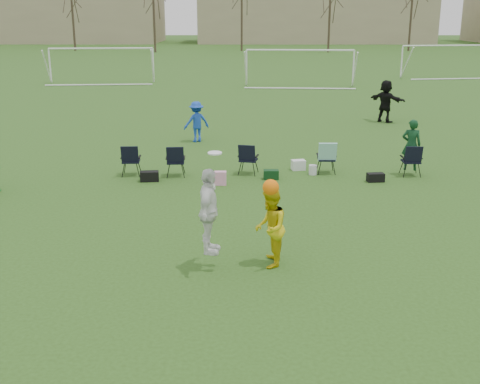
{
  "coord_description": "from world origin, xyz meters",
  "views": [
    {
      "loc": [
        0.06,
        -9.83,
        4.83
      ],
      "look_at": [
        0.02,
        2.16,
        1.25
      ],
      "focal_mm": 45.0,
      "sensor_mm": 36.0,
      "label": 1
    }
  ],
  "objects_px": {
    "fielder_black": "(386,101)",
    "goal_right": "(447,52)",
    "goal_mid": "(300,57)",
    "fielder_blue": "(197,122)",
    "center_contest": "(242,219)",
    "goal_left": "(101,55)"
  },
  "relations": [
    {
      "from": "fielder_black",
      "to": "goal_mid",
      "type": "xyz_separation_m",
      "value": [
        -2.62,
        14.33,
        0.96
      ]
    },
    {
      "from": "center_contest",
      "to": "goal_left",
      "type": "distance_m",
      "value": 34.35
    },
    {
      "from": "fielder_black",
      "to": "fielder_blue",
      "type": "bearing_deg",
      "value": 73.42
    },
    {
      "from": "center_contest",
      "to": "goal_right",
      "type": "distance_m",
      "value": 40.15
    },
    {
      "from": "fielder_blue",
      "to": "fielder_black",
      "type": "xyz_separation_m",
      "value": [
        8.33,
        4.43,
        0.18
      ]
    },
    {
      "from": "goal_left",
      "to": "goal_mid",
      "type": "xyz_separation_m",
      "value": [
        14.0,
        -2.0,
        0.0
      ]
    },
    {
      "from": "center_contest",
      "to": "fielder_black",
      "type": "bearing_deg",
      "value": 68.29
    },
    {
      "from": "fielder_black",
      "to": "goal_mid",
      "type": "bearing_deg",
      "value": -34.21
    },
    {
      "from": "fielder_black",
      "to": "goal_mid",
      "type": "relative_size",
      "value": 0.26
    },
    {
      "from": "goal_right",
      "to": "goal_mid",
      "type": "bearing_deg",
      "value": -161.43
    },
    {
      "from": "goal_left",
      "to": "goal_right",
      "type": "relative_size",
      "value": 1.01
    },
    {
      "from": "fielder_black",
      "to": "goal_right",
      "type": "distance_m",
      "value": 22.41
    },
    {
      "from": "fielder_black",
      "to": "goal_right",
      "type": "height_order",
      "value": "goal_right"
    },
    {
      "from": "fielder_blue",
      "to": "goal_mid",
      "type": "height_order",
      "value": "goal_mid"
    },
    {
      "from": "fielder_black",
      "to": "center_contest",
      "type": "height_order",
      "value": "center_contest"
    },
    {
      "from": "fielder_blue",
      "to": "goal_right",
      "type": "distance_m",
      "value": 30.46
    },
    {
      "from": "fielder_black",
      "to": "center_contest",
      "type": "relative_size",
      "value": 0.82
    },
    {
      "from": "goal_left",
      "to": "goal_mid",
      "type": "height_order",
      "value": "same"
    },
    {
      "from": "fielder_black",
      "to": "goal_right",
      "type": "xyz_separation_m",
      "value": [
        9.38,
        20.33,
        0.96
      ]
    },
    {
      "from": "goal_mid",
      "to": "goal_left",
      "type": "bearing_deg",
      "value": 175.87
    },
    {
      "from": "center_contest",
      "to": "goal_mid",
      "type": "xyz_separation_m",
      "value": [
        3.95,
        30.83,
        0.93
      ]
    },
    {
      "from": "goal_mid",
      "to": "fielder_blue",
      "type": "bearing_deg",
      "value": -102.91
    }
  ]
}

